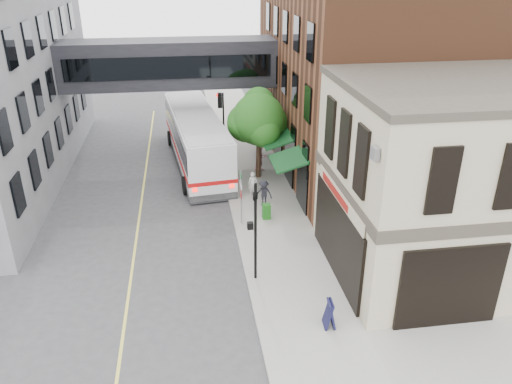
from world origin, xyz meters
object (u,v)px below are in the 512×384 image
object	(u,v)px
bus	(196,137)
pedestrian_c	(264,193)
sandwich_board	(330,314)
pedestrian_a	(253,184)
newspaper_box	(266,211)
pedestrian_b	(261,158)

from	to	relation	value
bus	pedestrian_c	size ratio (longest dim) A/B	8.65
pedestrian_c	sandwich_board	bearing A→B (deg)	-58.00
pedestrian_a	newspaper_box	xyz separation A→B (m)	(0.33, -2.84, -0.33)
bus	newspaper_box	distance (m)	9.53
bus	sandwich_board	xyz separation A→B (m)	(4.23, -17.69, -1.24)
bus	sandwich_board	distance (m)	18.23
pedestrian_b	pedestrian_c	world-z (taller)	pedestrian_b
bus	pedestrian_a	bearing A→B (deg)	-63.54
pedestrian_a	pedestrian_b	distance (m)	3.93
bus	newspaper_box	world-z (taller)	bus
pedestrian_a	pedestrian_c	xyz separation A→B (m)	(0.45, -1.26, 0.01)
pedestrian_a	pedestrian_c	distance (m)	1.34
pedestrian_a	pedestrian_b	xyz separation A→B (m)	(1.05, 3.78, 0.12)
pedestrian_b	sandwich_board	size ratio (longest dim) A/B	1.57
pedestrian_b	pedestrian_c	xyz separation A→B (m)	(-0.60, -5.04, -0.11)
pedestrian_a	sandwich_board	bearing A→B (deg)	-59.30
newspaper_box	pedestrian_a	bearing A→B (deg)	94.50
pedestrian_c	newspaper_box	distance (m)	1.62
bus	pedestrian_a	world-z (taller)	bus
pedestrian_a	newspaper_box	distance (m)	2.88
pedestrian_a	pedestrian_c	world-z (taller)	pedestrian_c
pedestrian_a	pedestrian_b	size ratio (longest dim) A/B	0.86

